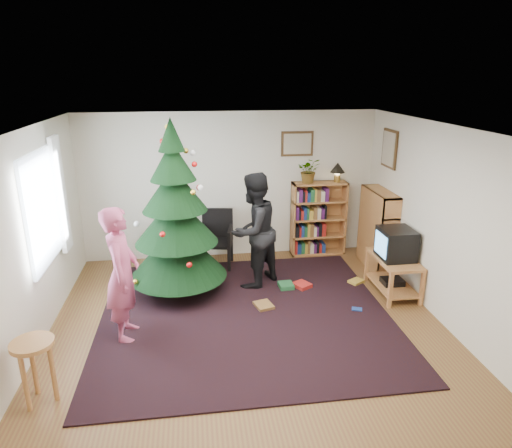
{
  "coord_description": "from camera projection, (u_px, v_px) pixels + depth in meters",
  "views": [
    {
      "loc": [
        -0.61,
        -5.08,
        3.1
      ],
      "look_at": [
        0.22,
        0.85,
        1.1
      ],
      "focal_mm": 32.0,
      "sensor_mm": 36.0,
      "label": 1
    }
  ],
  "objects": [
    {
      "name": "floor",
      "position": [
        248.0,
        327.0,
        5.83
      ],
      "size": [
        5.0,
        5.0,
        0.0
      ],
      "primitive_type": "plane",
      "color": "brown",
      "rests_on": "ground"
    },
    {
      "name": "ceiling",
      "position": [
        247.0,
        129.0,
        5.04
      ],
      "size": [
        5.0,
        5.0,
        0.0
      ],
      "primitive_type": "plane",
      "rotation": [
        3.14,
        0.0,
        0.0
      ],
      "color": "white",
      "rests_on": "wall_back"
    },
    {
      "name": "wall_back",
      "position": [
        230.0,
        186.0,
        7.78
      ],
      "size": [
        5.0,
        0.02,
        2.5
      ],
      "primitive_type": "cube",
      "color": "silver",
      "rests_on": "floor"
    },
    {
      "name": "wall_front",
      "position": [
        293.0,
        359.0,
        3.09
      ],
      "size": [
        5.0,
        0.02,
        2.5
      ],
      "primitive_type": "cube",
      "color": "silver",
      "rests_on": "floor"
    },
    {
      "name": "wall_left",
      "position": [
        27.0,
        246.0,
        5.11
      ],
      "size": [
        0.02,
        5.0,
        2.5
      ],
      "primitive_type": "cube",
      "color": "silver",
      "rests_on": "floor"
    },
    {
      "name": "wall_right",
      "position": [
        444.0,
        226.0,
        5.77
      ],
      "size": [
        0.02,
        5.0,
        2.5
      ],
      "primitive_type": "cube",
      "color": "silver",
      "rests_on": "floor"
    },
    {
      "name": "rug",
      "position": [
        246.0,
        315.0,
        6.11
      ],
      "size": [
        3.8,
        3.6,
        0.02
      ],
      "primitive_type": "cube",
      "color": "black",
      "rests_on": "floor"
    },
    {
      "name": "window_pane",
      "position": [
        42.0,
        209.0,
        5.59
      ],
      "size": [
        0.04,
        1.2,
        1.4
      ],
      "primitive_type": "cube",
      "color": "silver",
      "rests_on": "wall_left"
    },
    {
      "name": "curtain",
      "position": [
        61.0,
        195.0,
        6.26
      ],
      "size": [
        0.06,
        0.35,
        1.6
      ],
      "primitive_type": "cube",
      "color": "white",
      "rests_on": "wall_left"
    },
    {
      "name": "picture_back",
      "position": [
        297.0,
        144.0,
        7.69
      ],
      "size": [
        0.55,
        0.03,
        0.42
      ],
      "color": "#4C3319",
      "rests_on": "wall_back"
    },
    {
      "name": "picture_right",
      "position": [
        390.0,
        149.0,
        7.18
      ],
      "size": [
        0.03,
        0.5,
        0.6
      ],
      "color": "#4C3319",
      "rests_on": "wall_right"
    },
    {
      "name": "christmas_tree",
      "position": [
        176.0,
        224.0,
        6.43
      ],
      "size": [
        1.4,
        1.4,
        2.54
      ],
      "rotation": [
        0.0,
        0.0,
        0.41
      ],
      "color": "#3F2816",
      "rests_on": "rug"
    },
    {
      "name": "bookshelf_back",
      "position": [
        318.0,
        218.0,
        8.02
      ],
      "size": [
        0.95,
        0.3,
        1.3
      ],
      "color": "#C58046",
      "rests_on": "floor"
    },
    {
      "name": "bookshelf_right",
      "position": [
        378.0,
        229.0,
        7.46
      ],
      "size": [
        0.3,
        0.95,
        1.3
      ],
      "rotation": [
        0.0,
        0.0,
        1.57
      ],
      "color": "#C58046",
      "rests_on": "floor"
    },
    {
      "name": "tv_stand",
      "position": [
        393.0,
        272.0,
        6.65
      ],
      "size": [
        0.52,
        0.94,
        0.55
      ],
      "color": "#C58046",
      "rests_on": "floor"
    },
    {
      "name": "crt_tv",
      "position": [
        396.0,
        244.0,
        6.51
      ],
      "size": [
        0.47,
        0.5,
        0.44
      ],
      "color": "black",
      "rests_on": "tv_stand"
    },
    {
      "name": "armchair",
      "position": [
        216.0,
        236.0,
        7.6
      ],
      "size": [
        0.6,
        0.6,
        0.94
      ],
      "rotation": [
        0.0,
        0.0,
        -0.18
      ],
      "color": "black",
      "rests_on": "rug"
    },
    {
      "name": "stool",
      "position": [
        34.0,
        355.0,
        4.36
      ],
      "size": [
        0.4,
        0.4,
        0.67
      ],
      "color": "#C58046",
      "rests_on": "floor"
    },
    {
      "name": "person_standing",
      "position": [
        122.0,
        274.0,
        5.39
      ],
      "size": [
        0.41,
        0.61,
        1.66
      ],
      "primitive_type": "imported",
      "rotation": [
        0.0,
        0.0,
        1.54
      ],
      "color": "#B3476E",
      "rests_on": "rug"
    },
    {
      "name": "person_by_chair",
      "position": [
        254.0,
        231.0,
        6.74
      ],
      "size": [
        1.07,
        1.05,
        1.74
      ],
      "primitive_type": "imported",
      "rotation": [
        0.0,
        0.0,
        3.87
      ],
      "color": "black",
      "rests_on": "rug"
    },
    {
      "name": "potted_plant",
      "position": [
        309.0,
        170.0,
        7.73
      ],
      "size": [
        0.43,
        0.39,
        0.43
      ],
      "primitive_type": "imported",
      "rotation": [
        0.0,
        0.0,
        -0.16
      ],
      "color": "gray",
      "rests_on": "bookshelf_back"
    },
    {
      "name": "table_lamp",
      "position": [
        338.0,
        169.0,
        7.79
      ],
      "size": [
        0.25,
        0.25,
        0.33
      ],
      "color": "#A57F33",
      "rests_on": "bookshelf_back"
    },
    {
      "name": "floor_clutter",
      "position": [
        313.0,
        293.0,
        6.65
      ],
      "size": [
        1.73,
        1.02,
        0.08
      ],
      "color": "#A51E19",
      "rests_on": "rug"
    }
  ]
}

